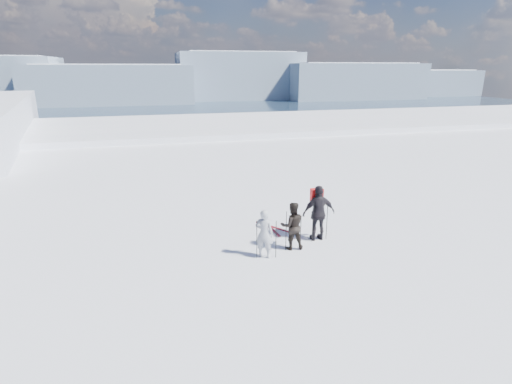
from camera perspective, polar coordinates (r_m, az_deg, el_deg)
The scene contains 8 objects.
lake_basin at distance 41.54m, azimuth -6.31°, elevation 0.23°, with size 820.00×820.00×71.62m.
far_mountain_range at distance 465.61m, azimuth -10.93°, elevation 15.49°, with size 770.00×110.00×53.00m.
skier_grey at distance 12.33m, azimuth 1.17°, elevation -5.96°, with size 0.57×0.37×1.57m, color #A0A4AE.
skier_dark at distance 12.94m, azimuth 5.18°, elevation -4.82°, with size 0.77×0.60×1.58m, color black.
skier_pack at distance 13.65m, azimuth 8.94°, elevation -3.00°, with size 1.13×0.47×1.93m, color black.
backpack at distance 13.50m, azimuth 8.80°, elevation 2.28°, with size 0.41×0.23×0.54m, color red.
ski_poles at distance 12.98m, azimuth 5.47°, elevation -5.53°, with size 2.72×0.93×1.37m.
skis_loose at distance 14.80m, azimuth 2.37°, elevation -5.09°, with size 1.07×1.70×0.03m.
Camera 1 is at (-5.72, -9.30, 5.67)m, focal length 28.00 mm.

